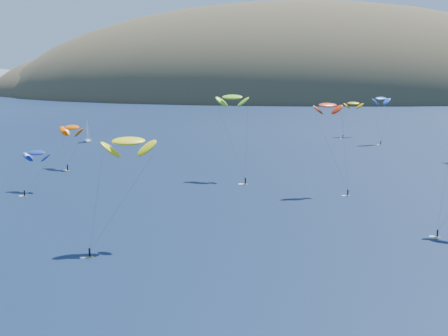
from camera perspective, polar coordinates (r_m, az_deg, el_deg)
island at (r=637.68m, az=8.46°, el=5.62°), size 730.00×300.00×210.00m
sailboat at (r=280.26m, az=-12.36°, el=2.53°), size 8.16×7.65×9.75m
kitesurfer_1 at (r=213.15m, az=-13.76°, el=3.63°), size 10.85×11.67×16.25m
kitesurfer_2 at (r=120.79m, az=-8.72°, el=2.44°), size 11.76×13.93×23.09m
kitesurfer_3 at (r=189.14m, az=0.76°, el=6.49°), size 10.58×14.73×27.19m
kitesurfer_4 at (r=275.29m, az=14.18°, el=6.18°), size 9.51×9.33×21.71m
kitesurfer_9 at (r=169.72m, az=9.47°, el=5.67°), size 10.66×8.04×25.88m
kitesurfer_10 at (r=178.92m, az=-16.77°, el=1.35°), size 8.51×11.48×12.67m
kitesurfer_11 at (r=298.87m, az=11.75°, el=5.81°), size 10.41×11.39×17.89m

